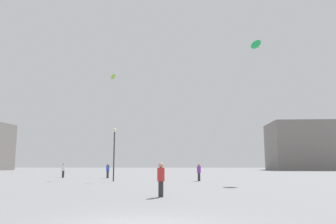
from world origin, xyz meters
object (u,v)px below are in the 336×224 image
Objects in this scene: person_in_red at (161,178)px; building_centre_hall at (307,146)px; kite_emerald_diamond at (255,45)px; person_in_purple at (199,171)px; person_in_white at (63,170)px; kite_lime_diamond at (113,79)px; person_in_blue at (108,170)px; lamppost_east at (114,146)px.

person_in_red is 86.82m from building_centre_hall.
kite_emerald_diamond is 0.64× the size of building_centre_hall.
kite_emerald_diamond is 68.37m from building_centre_hall.
person_in_purple is 17.36m from person_in_white.
kite_lime_diamond reaches higher than person_in_purple.
person_in_blue is 23.31m from person_in_red.
kite_emerald_diamond is at bearing -18.83° from kite_lime_diamond.
kite_lime_diamond is 11.43m from lamppost_east.
kite_lime_diamond is 71.41m from building_centre_hall.
person_in_purple is at bearing 8.78° from lamppost_east.
building_centre_hall is (42.76, 57.28, 5.64)m from person_in_blue.
building_centre_hall reaches higher than kite_lime_diamond.
kite_lime_diamond is (-7.48, 22.09, 10.86)m from person_in_red.
kite_emerald_diamond is 2.61× the size of lamppost_east.
person_in_blue is at bearing 137.32° from person_in_red.
person_in_blue is 1.03× the size of person_in_red.
kite_lime_diamond is 0.55× the size of building_centre_hall.
kite_lime_diamond is at bearing -126.61° from building_centre_hall.
person_in_red is at bearing 30.24° from person_in_purple.
person_in_white is at bearing 147.99° from person_in_red.
person_in_blue is 1.02× the size of person_in_purple.
building_centre_hall is at bearing 57.92° from lamppost_east.
building_centre_hall is at bearing 53.39° from kite_lime_diamond.
person_in_white is 12.34m from kite_lime_diamond.
person_in_red is at bearing -2.48° from person_in_white.
person_in_blue is 8.04m from lamppost_east.
person_in_purple is 0.34× the size of lamppost_east.
lamppost_east is at bearing -171.70° from kite_emerald_diamond.
building_centre_hall is 4.10× the size of lamppost_east.
person_in_white is (-15.81, 7.16, 0.04)m from person_in_purple.
kite_lime_diamond reaches higher than person_in_white.
building_centre_hall is (34.99, 79.26, 5.67)m from person_in_red.
person_in_white is at bearing -75.32° from person_in_purple.
kite_lime_diamond is (-9.93, 6.22, 10.84)m from person_in_purple.
person_in_red is at bearing -69.39° from lamppost_east.
lamppost_east is at bearing -122.08° from building_centre_hall.
kite_lime_diamond reaches higher than person_in_blue.
person_in_white is 1.06× the size of person_in_red.
person_in_purple is (10.22, -6.11, -0.02)m from person_in_blue.
person_in_red is 22.61m from kite_emerald_diamond.
kite_lime_diamond reaches higher than lamppost_east.
person_in_red is 0.15× the size of kite_lime_diamond.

